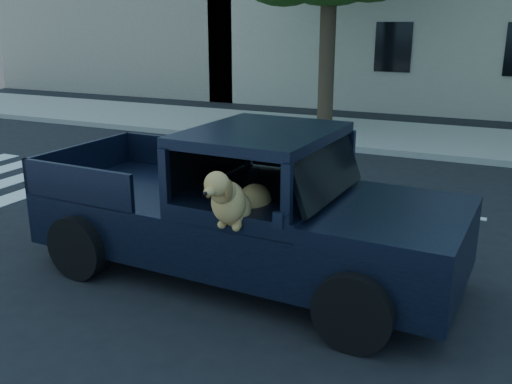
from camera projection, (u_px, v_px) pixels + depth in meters
ground at (390, 301)px, 6.48m from camera, size 120.00×120.00×0.00m
far_sidewalk at (470, 143)px, 14.44m from camera, size 60.00×4.00×0.15m
pickup_truck at (237, 226)px, 7.02m from camera, size 5.28×2.76×1.86m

